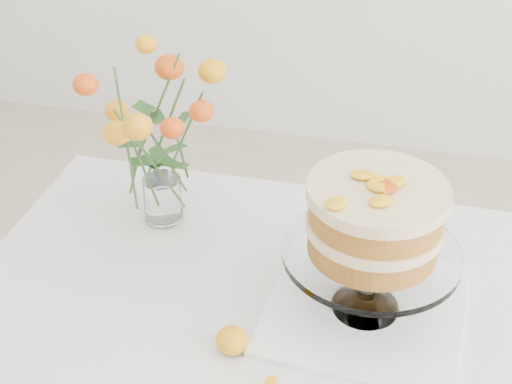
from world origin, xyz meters
TOP-DOWN VIEW (x-y plane):
  - table at (0.00, 0.00)m, footprint 1.43×0.93m
  - napkin at (0.00, 0.09)m, footprint 0.35×0.35m
  - cake_stand at (0.00, 0.09)m, footprint 0.29×0.29m
  - rose_vase at (-0.42, 0.27)m, footprint 0.27×0.27m
  - loose_rose_near at (-0.20, -0.05)m, footprint 0.10×0.05m
  - stray_petal_a at (-0.12, -0.10)m, footprint 0.03×0.02m

SIDE VIEW (x-z plane):
  - table at x=0.00m, z-range 0.30..1.05m
  - stray_petal_a at x=-0.12m, z-range 0.76..0.76m
  - napkin at x=0.00m, z-range 0.76..0.77m
  - loose_rose_near at x=-0.20m, z-range 0.76..0.80m
  - cake_stand at x=0.00m, z-range 0.81..1.07m
  - rose_vase at x=-0.42m, z-range 0.79..1.18m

